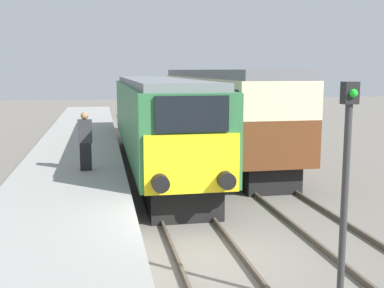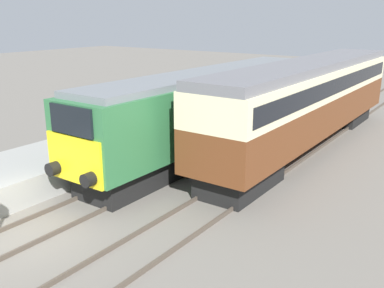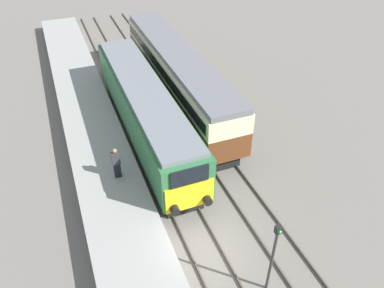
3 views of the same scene
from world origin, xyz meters
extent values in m
plane|color=slate|center=(0.00, 0.00, 0.00)|extent=(120.00, 120.00, 0.00)
cube|color=gray|center=(-3.30, 8.00, 0.49)|extent=(3.50, 50.00, 0.98)
cube|color=#4C4238|center=(-0.72, 5.00, 0.07)|extent=(0.07, 60.00, 0.14)
cube|color=#4C4238|center=(0.72, 5.00, 0.07)|extent=(0.07, 60.00, 0.14)
cube|color=#4C4238|center=(2.68, 5.00, 0.07)|extent=(0.07, 60.00, 0.14)
cube|color=#4C4238|center=(4.12, 5.00, 0.07)|extent=(0.07, 60.00, 0.14)
cube|color=black|center=(0.00, 4.60, 0.50)|extent=(2.03, 4.00, 1.00)
cube|color=black|center=(0.00, 15.38, 0.50)|extent=(2.03, 4.00, 1.00)
cube|color=#2D6B3D|center=(0.00, 9.99, 2.28)|extent=(2.70, 15.78, 2.56)
cube|color=yellow|center=(0.00, 2.06, 1.77)|extent=(2.48, 0.10, 1.54)
cube|color=black|center=(0.00, 2.06, 3.05)|extent=(1.89, 0.10, 0.92)
cube|color=slate|center=(0.00, 9.99, 3.68)|extent=(2.38, 15.15, 0.24)
cylinder|color=black|center=(-0.85, 1.85, 1.35)|extent=(0.44, 0.35, 0.44)
cylinder|color=black|center=(0.85, 1.85, 1.35)|extent=(0.44, 0.35, 0.44)
cube|color=black|center=(3.40, 6.80, 0.47)|extent=(1.89, 3.60, 0.95)
cube|color=black|center=(3.40, 19.68, 0.47)|extent=(1.89, 3.60, 0.95)
cube|color=brown|center=(3.40, 13.24, 1.75)|extent=(2.70, 17.28, 1.60)
cube|color=beige|center=(3.40, 13.24, 3.17)|extent=(2.71, 17.28, 1.25)
cube|color=black|center=(3.40, 13.24, 3.17)|extent=(2.75, 16.59, 0.69)
cube|color=slate|center=(3.40, 13.24, 3.98)|extent=(2.48, 17.28, 0.36)
cube|color=black|center=(-2.77, 5.64, 1.42)|extent=(0.36, 0.24, 0.89)
cube|color=#333338|center=(-2.77, 5.64, 2.23)|extent=(0.44, 0.26, 0.74)
sphere|color=#9E704C|center=(-2.77, 5.64, 2.72)|extent=(0.24, 0.24, 0.24)
camera|label=1|loc=(-2.26, -9.78, 4.14)|focal=45.00mm
camera|label=2|loc=(10.47, -6.21, 6.13)|focal=40.00mm
camera|label=3|loc=(-4.58, -9.88, 14.63)|focal=35.00mm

